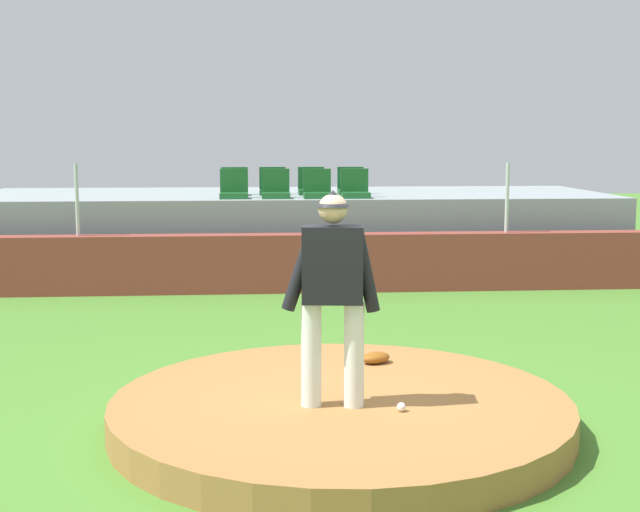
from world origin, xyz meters
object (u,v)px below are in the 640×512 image
Objects in this scene: stadium_chair_1 at (276,189)px; stadium_chair_2 at (317,189)px; stadium_chair_7 at (351,186)px; stadium_chair_3 at (355,189)px; fielding_glove at (376,358)px; baseball at (401,407)px; stadium_chair_4 at (234,186)px; stadium_chair_6 at (311,186)px; stadium_chair_0 at (234,189)px; pitcher at (333,282)px; stadium_chair_5 at (273,186)px.

stadium_chair_1 is 1.00× the size of stadium_chair_2.
stadium_chair_7 is at bearing -148.00° from stadium_chair_1.
stadium_chair_1 is 1.00× the size of stadium_chair_3.
stadium_chair_2 is (-0.08, 6.74, 1.25)m from fielding_glove.
stadium_chair_1 reaches higher than fielding_glove.
stadium_chair_1 is at bearing 95.47° from baseball.
baseball is at bearing 86.22° from stadium_chair_7.
stadium_chair_3 is 2.27m from stadium_chair_4.
stadium_chair_0 is at bearing 32.56° from stadium_chair_6.
stadium_chair_6 is at bearing -147.44° from stadium_chair_0.
stadium_chair_0 and stadium_chair_4 have the same top height.
baseball is 0.15× the size of stadium_chair_4.
fielding_glove is 0.60× the size of stadium_chair_4.
pitcher reaches higher than stadium_chair_4.
stadium_chair_3 is 1.00× the size of stadium_chair_7.
baseball is 0.15× the size of stadium_chair_0.
stadium_chair_4 is (-0.98, 8.96, 0.28)m from pitcher.
stadium_chair_4 is (-1.44, 0.89, 0.00)m from stadium_chair_2.
stadium_chair_1 is at bearing 72.05° from fielding_glove.
fielding_glove is 7.82m from stadium_chair_5.
stadium_chair_6 is (-0.70, 0.91, 0.00)m from stadium_chair_3.
stadium_chair_4 is at bearing -22.71° from stadium_chair_3.
pitcher is 3.56× the size of stadium_chair_3.
stadium_chair_6 is (1.39, 0.89, 0.00)m from stadium_chair_0.
stadium_chair_1 and stadium_chair_6 have the same top height.
pitcher is at bearing 86.72° from stadium_chair_2.
pitcher reaches higher than stadium_chair_3.
stadium_chair_0 is 1.00× the size of stadium_chair_2.
fielding_glove is at bearing 85.50° from stadium_chair_7.
stadium_chair_2 and stadium_chair_6 have the same top height.
pitcher reaches higher than stadium_chair_2.
baseball is 0.15× the size of stadium_chair_5.
stadium_chair_5 is at bearing -127.00° from stadium_chair_0.
stadium_chair_7 is at bearing 89.24° from pitcher.
stadium_chair_0 and stadium_chair_5 have the same top height.
fielding_glove is 0.60× the size of stadium_chair_2.
stadium_chair_4 is at bearing -89.34° from stadium_chair_0.
stadium_chair_5 is (0.68, 0.90, 0.00)m from stadium_chair_0.
stadium_chair_4 is at bearing 1.34° from stadium_chair_6.
pitcher reaches higher than stadium_chair_0.
stadium_chair_3 reaches higher than fielding_glove.
stadium_chair_6 is at bearing -87.45° from stadium_chair_2.
stadium_chair_2 is 1.14m from stadium_chair_7.
stadium_chair_6 is at bearing 66.25° from fielding_glove.
stadium_chair_6 is (0.71, -0.02, 0.00)m from stadium_chair_5.
baseball is 9.27m from stadium_chair_6.
pitcher reaches higher than baseball.
stadium_chair_0 is at bearing -1.45° from stadium_chair_2.
stadium_chair_0 is 1.00× the size of stadium_chair_5.
fielding_glove is 0.60× the size of stadium_chair_3.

